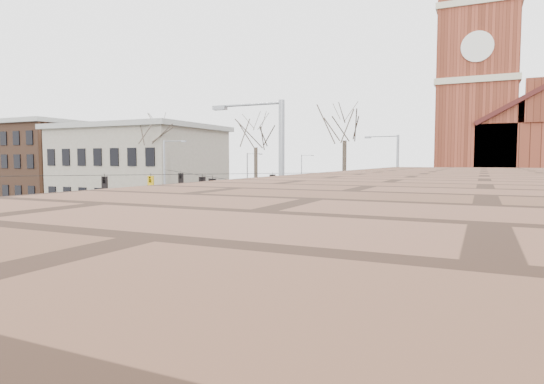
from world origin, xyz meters
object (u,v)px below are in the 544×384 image
at_px(signal_pole_ne, 395,188).
at_px(tree_ne, 345,134).
at_px(streetlight_north_b, 302,176).
at_px(signal_pole_nw, 166,182).
at_px(parked_car_b, 506,260).
at_px(tree_nw_far, 156,139).
at_px(parked_car_a, 417,252).
at_px(cargo_van, 233,284).
at_px(tree_nw_near, 256,142).
at_px(streetlight_north_a, 248,180).
at_px(signal_pole_se, 277,224).

bearing_deg(signal_pole_ne, tree_ne, 158.60).
bearing_deg(streetlight_north_b, signal_pole_nw, -91.05).
distance_m(signal_pole_nw, parked_car_b, 31.06).
xyz_separation_m(signal_pole_ne, parked_car_b, (7.91, -3.47, -4.41)).
bearing_deg(tree_nw_far, signal_pole_nw, -34.78).
xyz_separation_m(signal_pole_ne, parked_car_a, (2.21, -3.54, -4.33)).
distance_m(signal_pole_nw, tree_ne, 18.60).
xyz_separation_m(cargo_van, parked_car_a, (6.69, 14.73, -0.54)).
height_order(signal_pole_nw, tree_nw_near, tree_nw_near).
distance_m(signal_pole_ne, parked_car_b, 9.70).
xyz_separation_m(streetlight_north_a, parked_car_a, (24.19, -20.04, -3.85)).
relative_size(signal_pole_ne, parked_car_b, 2.77).
distance_m(tree_nw_far, tree_ne, 20.54).
bearing_deg(streetlight_north_b, tree_nw_near, -76.31).
xyz_separation_m(tree_nw_far, tree_nw_near, (11.57, 0.53, -0.48)).
height_order(signal_pole_nw, streetlight_north_a, signal_pole_nw).
bearing_deg(tree_ne, signal_pole_ne, -21.40).
height_order(parked_car_b, tree_nw_near, tree_nw_near).
xyz_separation_m(signal_pole_ne, streetlight_north_a, (-21.97, 16.50, -0.48)).
relative_size(cargo_van, tree_ne, 0.42).
distance_m(signal_pole_ne, tree_nw_far, 25.68).
distance_m(signal_pole_ne, signal_pole_nw, 22.64).
xyz_separation_m(cargo_van, tree_ne, (-0.22, 20.10, 8.28)).
distance_m(signal_pole_ne, parked_car_a, 6.02).
bearing_deg(signal_pole_se, streetlight_north_a, 119.09).
xyz_separation_m(streetlight_north_b, parked_car_b, (29.88, -39.97, -3.93)).
bearing_deg(streetlight_north_a, parked_car_b, -33.76).
bearing_deg(tree_nw_near, parked_car_a, -20.28).
xyz_separation_m(parked_car_a, tree_nw_near, (-15.87, 5.86, 8.31)).
distance_m(streetlight_north_b, tree_nw_far, 35.21).
height_order(streetlight_north_b, cargo_van, streetlight_north_b).
distance_m(signal_pole_ne, tree_nw_near, 14.41).
bearing_deg(tree_ne, signal_pole_se, -79.31).
bearing_deg(tree_nw_far, streetlight_north_b, 84.65).
xyz_separation_m(streetlight_north_a, cargo_van, (17.50, -34.77, -3.31)).
relative_size(tree_nw_far, tree_nw_near, 1.05).
xyz_separation_m(tree_nw_far, tree_ne, (20.54, 0.04, 0.04)).
relative_size(tree_nw_near, tree_ne, 0.94).
bearing_deg(signal_pole_se, tree_nw_far, 135.50).
xyz_separation_m(tree_nw_near, tree_ne, (8.96, -0.48, 0.52)).
bearing_deg(parked_car_b, signal_pole_nw, 67.46).
relative_size(parked_car_a, tree_nw_near, 0.29).
bearing_deg(signal_pole_nw, tree_nw_far, 145.22).
bearing_deg(signal_pole_ne, tree_nw_near, 170.35).
distance_m(cargo_van, tree_ne, 21.74).
bearing_deg(tree_nw_near, streetlight_north_a, 120.41).
height_order(streetlight_north_b, tree_nw_near, tree_nw_near).
bearing_deg(cargo_van, parked_car_b, 33.06).
xyz_separation_m(signal_pole_se, parked_car_b, (7.91, 19.53, -4.41)).
bearing_deg(parked_car_a, tree_nw_near, 80.00).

